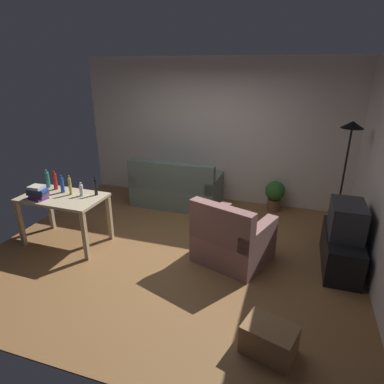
{
  "coord_description": "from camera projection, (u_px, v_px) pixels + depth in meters",
  "views": [
    {
      "loc": [
        1.52,
        -3.9,
        2.57
      ],
      "look_at": [
        0.1,
        0.5,
        0.75
      ],
      "focal_mm": 30.7,
      "sensor_mm": 36.0,
      "label": 1
    }
  ],
  "objects": [
    {
      "name": "bottle_dark",
      "position": [
        96.0,
        187.0,
        4.78
      ],
      "size": [
        0.05,
        0.05,
        0.29
      ],
      "color": "black",
      "rests_on": "desk"
    },
    {
      "name": "bottle_tall",
      "position": [
        47.0,
        180.0,
        5.08
      ],
      "size": [
        0.07,
        0.07,
        0.29
      ],
      "color": "teal",
      "rests_on": "desk"
    },
    {
      "name": "bottle_blue",
      "position": [
        62.0,
        185.0,
        4.89
      ],
      "size": [
        0.06,
        0.06,
        0.27
      ],
      "color": "#2347A3",
      "rests_on": "desk"
    },
    {
      "name": "ground_plane",
      "position": [
        175.0,
        251.0,
        4.83
      ],
      "size": [
        5.2,
        4.4,
        0.02
      ],
      "primitive_type": "cube",
      "color": "olive"
    },
    {
      "name": "bottle_clear",
      "position": [
        81.0,
        190.0,
        4.77
      ],
      "size": [
        0.06,
        0.06,
        0.21
      ],
      "color": "silver",
      "rests_on": "desk"
    },
    {
      "name": "wall_rear",
      "position": [
        214.0,
        131.0,
        6.28
      ],
      "size": [
        5.2,
        0.1,
        2.7
      ],
      "primitive_type": "cube",
      "color": "silver",
      "rests_on": "ground_plane"
    },
    {
      "name": "tv",
      "position": [
        347.0,
        219.0,
        4.21
      ],
      "size": [
        0.41,
        0.6,
        0.44
      ],
      "rotation": [
        0.0,
        0.0,
        1.57
      ],
      "color": "#2D2D33",
      "rests_on": "tv_stand"
    },
    {
      "name": "book_stack",
      "position": [
        38.0,
        193.0,
        4.66
      ],
      "size": [
        0.28,
        0.23,
        0.2
      ],
      "color": "#593372",
      "rests_on": "desk"
    },
    {
      "name": "storage_box",
      "position": [
        269.0,
        339.0,
        3.08
      ],
      "size": [
        0.56,
        0.46,
        0.3
      ],
      "primitive_type": "cube",
      "rotation": [
        0.0,
        0.0,
        -0.29
      ],
      "color": "olive",
      "rests_on": "ground_plane"
    },
    {
      "name": "couch",
      "position": [
        176.0,
        190.0,
        6.28
      ],
      "size": [
        1.63,
        0.84,
        0.92
      ],
      "rotation": [
        0.0,
        0.0,
        3.14
      ],
      "color": "slate",
      "rests_on": "ground_plane"
    },
    {
      "name": "armchair",
      "position": [
        232.0,
        240.0,
        4.48
      ],
      "size": [
        1.13,
        1.09,
        0.92
      ],
      "rotation": [
        0.0,
        0.0,
        2.8
      ],
      "color": "#996B66",
      "rests_on": "ground_plane"
    },
    {
      "name": "bottle_red",
      "position": [
        55.0,
        181.0,
        5.01
      ],
      "size": [
        0.06,
        0.06,
        0.29
      ],
      "color": "#AD2323",
      "rests_on": "desk"
    },
    {
      "name": "bottle_squat",
      "position": [
        70.0,
        186.0,
        4.8
      ],
      "size": [
        0.04,
        0.04,
        0.29
      ],
      "color": "#BCB24C",
      "rests_on": "desk"
    },
    {
      "name": "torchiere_lamp",
      "position": [
        348.0,
        149.0,
        4.75
      ],
      "size": [
        0.32,
        0.32,
        1.81
      ],
      "color": "black",
      "rests_on": "ground_plane"
    },
    {
      "name": "potted_plant",
      "position": [
        275.0,
        194.0,
        6.03
      ],
      "size": [
        0.36,
        0.36,
        0.57
      ],
      "color": "brown",
      "rests_on": "ground_plane"
    },
    {
      "name": "tv_stand",
      "position": [
        341.0,
        250.0,
        4.38
      ],
      "size": [
        0.44,
        1.1,
        0.48
      ],
      "rotation": [
        0.0,
        0.0,
        1.57
      ],
      "color": "black",
      "rests_on": "ground_plane"
    },
    {
      "name": "desk",
      "position": [
        63.0,
        203.0,
        4.82
      ],
      "size": [
        1.21,
        0.72,
        0.76
      ],
      "rotation": [
        0.0,
        0.0,
        -0.02
      ],
      "color": "#C6B28E",
      "rests_on": "ground_plane"
    }
  ]
}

